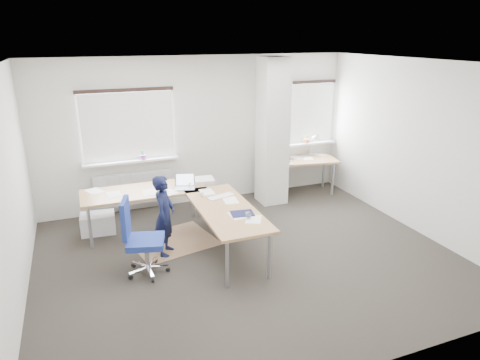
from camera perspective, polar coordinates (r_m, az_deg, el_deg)
name	(u,v)px	position (r m, az deg, el deg)	size (l,w,h in m)	color
ground	(248,257)	(6.48, 1.06, -10.25)	(6.00, 6.00, 0.00)	black
room_shell	(248,135)	(6.31, 1.12, 5.99)	(6.04, 5.04, 2.82)	beige
floor_mat	(173,241)	(7.01, -8.87, -8.06)	(1.24, 1.05, 0.01)	#8F6B4E
white_crate	(98,223)	(7.55, -18.40, -5.49)	(0.55, 0.38, 0.33)	white
desk_main	(186,200)	(6.75, -7.21, -2.68)	(2.40, 2.61, 0.96)	#905C3E
desk_side	(301,161)	(8.87, 8.20, 2.52)	(1.50, 0.93, 1.22)	#905C3E
task_chair	(144,253)	(6.09, -12.72, -9.51)	(0.62, 0.60, 1.10)	navy
person	(164,216)	(6.42, -10.04, -4.69)	(0.45, 0.30, 1.24)	black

